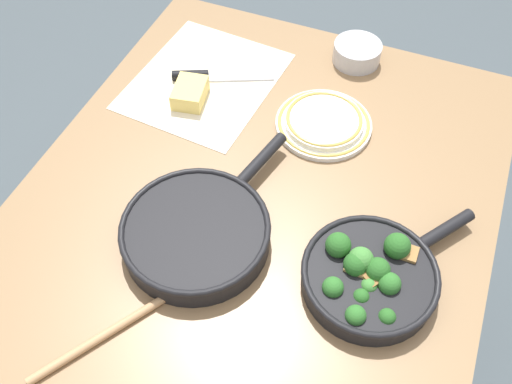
{
  "coord_description": "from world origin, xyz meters",
  "views": [
    {
      "loc": [
        0.63,
        0.25,
        1.65
      ],
      "look_at": [
        0.0,
        0.0,
        0.76
      ],
      "focal_mm": 40.0,
      "sensor_mm": 36.0,
      "label": 1
    }
  ],
  "objects_px": {
    "grater_knife": "(208,76)",
    "dinner_plate_stack": "(324,122)",
    "wooden_spoon": "(153,305)",
    "cheese_block": "(190,93)",
    "skillet_eggs": "(197,232)",
    "prep_bowl_steel": "(357,53)",
    "skillet_broccoli": "(370,274)"
  },
  "relations": [
    {
      "from": "wooden_spoon",
      "to": "cheese_block",
      "type": "distance_m",
      "value": 0.52
    },
    {
      "from": "wooden_spoon",
      "to": "dinner_plate_stack",
      "type": "xyz_separation_m",
      "value": [
        -0.53,
        0.14,
        0.01
      ]
    },
    {
      "from": "prep_bowl_steel",
      "to": "grater_knife",
      "type": "bearing_deg",
      "value": -57.53
    },
    {
      "from": "wooden_spoon",
      "to": "grater_knife",
      "type": "bearing_deg",
      "value": 47.7
    },
    {
      "from": "skillet_broccoli",
      "to": "grater_knife",
      "type": "relative_size",
      "value": 1.43
    },
    {
      "from": "skillet_eggs",
      "to": "wooden_spoon",
      "type": "relative_size",
      "value": 1.29
    },
    {
      "from": "skillet_eggs",
      "to": "dinner_plate_stack",
      "type": "xyz_separation_m",
      "value": [
        -0.37,
        0.13,
        -0.01
      ]
    },
    {
      "from": "skillet_eggs",
      "to": "cheese_block",
      "type": "relative_size",
      "value": 4.16
    },
    {
      "from": "grater_knife",
      "to": "prep_bowl_steel",
      "type": "relative_size",
      "value": 2.0
    },
    {
      "from": "wooden_spoon",
      "to": "prep_bowl_steel",
      "type": "bearing_deg",
      "value": 21.29
    },
    {
      "from": "skillet_broccoli",
      "to": "grater_knife",
      "type": "bearing_deg",
      "value": 87.41
    },
    {
      "from": "skillet_eggs",
      "to": "prep_bowl_steel",
      "type": "xyz_separation_m",
      "value": [
        -0.61,
        0.13,
        -0.0
      ]
    },
    {
      "from": "wooden_spoon",
      "to": "prep_bowl_steel",
      "type": "xyz_separation_m",
      "value": [
        -0.77,
        0.15,
        0.02
      ]
    },
    {
      "from": "grater_knife",
      "to": "prep_bowl_steel",
      "type": "bearing_deg",
      "value": 8.33
    },
    {
      "from": "grater_knife",
      "to": "dinner_plate_stack",
      "type": "height_order",
      "value": "dinner_plate_stack"
    },
    {
      "from": "wooden_spoon",
      "to": "dinner_plate_stack",
      "type": "bearing_deg",
      "value": 17.1
    },
    {
      "from": "skillet_eggs",
      "to": "dinner_plate_stack",
      "type": "height_order",
      "value": "skillet_eggs"
    },
    {
      "from": "skillet_broccoli",
      "to": "grater_knife",
      "type": "distance_m",
      "value": 0.63
    },
    {
      "from": "wooden_spoon",
      "to": "cheese_block",
      "type": "relative_size",
      "value": 3.24
    },
    {
      "from": "wooden_spoon",
      "to": "prep_bowl_steel",
      "type": "distance_m",
      "value": 0.78
    },
    {
      "from": "grater_knife",
      "to": "dinner_plate_stack",
      "type": "bearing_deg",
      "value": -32.83
    },
    {
      "from": "grater_knife",
      "to": "dinner_plate_stack",
      "type": "relative_size",
      "value": 1.08
    },
    {
      "from": "cheese_block",
      "to": "prep_bowl_steel",
      "type": "bearing_deg",
      "value": 131.29
    },
    {
      "from": "skillet_eggs",
      "to": "dinner_plate_stack",
      "type": "relative_size",
      "value": 2.0
    },
    {
      "from": "grater_knife",
      "to": "prep_bowl_steel",
      "type": "height_order",
      "value": "prep_bowl_steel"
    },
    {
      "from": "skillet_eggs",
      "to": "prep_bowl_steel",
      "type": "bearing_deg",
      "value": 0.89
    },
    {
      "from": "wooden_spoon",
      "to": "grater_knife",
      "type": "height_order",
      "value": "grater_knife"
    },
    {
      "from": "grater_knife",
      "to": "prep_bowl_steel",
      "type": "distance_m",
      "value": 0.36
    },
    {
      "from": "skillet_eggs",
      "to": "dinner_plate_stack",
      "type": "bearing_deg",
      "value": -5.82
    },
    {
      "from": "cheese_block",
      "to": "grater_knife",
      "type": "bearing_deg",
      "value": 175.06
    },
    {
      "from": "prep_bowl_steel",
      "to": "skillet_eggs",
      "type": "bearing_deg",
      "value": -12.25
    },
    {
      "from": "prep_bowl_steel",
      "to": "dinner_plate_stack",
      "type": "bearing_deg",
      "value": -1.24
    }
  ]
}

